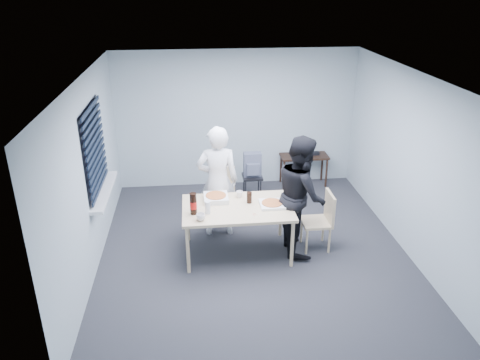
{
  "coord_description": "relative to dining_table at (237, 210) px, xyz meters",
  "views": [
    {
      "loc": [
        -0.84,
        -5.98,
        3.78
      ],
      "look_at": [
        -0.19,
        0.1,
        1.1
      ],
      "focal_mm": 35.0,
      "sensor_mm": 36.0,
      "label": 1
    }
  ],
  "objects": [
    {
      "name": "dining_table",
      "position": [
        0.0,
        0.0,
        0.0
      ],
      "size": [
        1.56,
        0.99,
        0.76
      ],
      "color": "#CCBC88",
      "rests_on": "ground"
    },
    {
      "name": "mug_b",
      "position": [
        0.06,
        0.31,
        0.11
      ],
      "size": [
        0.1,
        0.1,
        0.09
      ],
      "primitive_type": "imported",
      "color": "white",
      "rests_on": "dining_table"
    },
    {
      "name": "room",
      "position": [
        -1.95,
        0.46,
        0.74
      ],
      "size": [
        5.0,
        5.0,
        5.0
      ],
      "color": "#2E2E33",
      "rests_on": "ground"
    },
    {
      "name": "pizza_box_b",
      "position": [
        0.5,
        -0.01,
        0.08
      ],
      "size": [
        0.35,
        0.35,
        0.05
      ],
      "rotation": [
        0.0,
        0.0,
        0.28
      ],
      "color": "white",
      "rests_on": "dining_table"
    },
    {
      "name": "chair_far",
      "position": [
        -0.13,
        1.12,
        -0.19
      ],
      "size": [
        0.42,
        0.42,
        0.89
      ],
      "color": "#CCBC88",
      "rests_on": "ground"
    },
    {
      "name": "mug_a",
      "position": [
        -0.53,
        -0.35,
        0.11
      ],
      "size": [
        0.17,
        0.17,
        0.1
      ],
      "primitive_type": "imported",
      "rotation": [
        0.0,
        0.0,
        0.52
      ],
      "color": "white",
      "rests_on": "dining_table"
    },
    {
      "name": "cola_glass",
      "position": [
        0.18,
        0.11,
        0.14
      ],
      "size": [
        0.1,
        0.1,
        0.17
      ],
      "primitive_type": "cylinder",
      "rotation": [
        0.0,
        0.0,
        -0.37
      ],
      "color": "black",
      "rests_on": "dining_table"
    },
    {
      "name": "backpack",
      "position": [
        0.45,
        1.72,
        -0.0
      ],
      "size": [
        0.31,
        0.23,
        0.44
      ],
      "rotation": [
        0.0,
        0.0,
        -0.3
      ],
      "color": "slate",
      "rests_on": "stool"
    },
    {
      "name": "chair_right",
      "position": [
        1.26,
        0.02,
        -0.19
      ],
      "size": [
        0.42,
        0.42,
        0.89
      ],
      "color": "#CCBC88",
      "rests_on": "ground"
    },
    {
      "name": "soda_bottle",
      "position": [
        -0.62,
        -0.15,
        0.21
      ],
      "size": [
        0.1,
        0.1,
        0.31
      ],
      "rotation": [
        0.0,
        0.0,
        -0.2
      ],
      "color": "black",
      "rests_on": "dining_table"
    },
    {
      "name": "rubber_band",
      "position": [
        0.21,
        -0.25,
        0.06
      ],
      "size": [
        0.05,
        0.05,
        0.0
      ],
      "primitive_type": "torus",
      "rotation": [
        0.0,
        0.0,
        -0.02
      ],
      "color": "red",
      "rests_on": "dining_table"
    },
    {
      "name": "stool",
      "position": [
        0.45,
        1.74,
        -0.32
      ],
      "size": [
        0.35,
        0.35,
        0.49
      ],
      "color": "black",
      "rests_on": "ground"
    },
    {
      "name": "pizza_box_a",
      "position": [
        -0.29,
        0.24,
        0.1
      ],
      "size": [
        0.35,
        0.35,
        0.09
      ],
      "rotation": [
        0.0,
        0.0,
        -0.29
      ],
      "color": "white",
      "rests_on": "dining_table"
    },
    {
      "name": "person_black",
      "position": [
        0.93,
        0.04,
        0.18
      ],
      "size": [
        0.47,
        0.86,
        1.77
      ],
      "primitive_type": "imported",
      "rotation": [
        0.0,
        0.0,
        1.57
      ],
      "color": "black",
      "rests_on": "ground"
    },
    {
      "name": "black_box",
      "position": [
        1.75,
        2.35,
        -0.06
      ],
      "size": [
        0.16,
        0.13,
        0.06
      ],
      "primitive_type": "cube",
      "rotation": [
        0.0,
        0.0,
        -0.26
      ],
      "color": "black",
      "rests_on": "side_table"
    },
    {
      "name": "plastic_cups",
      "position": [
        -0.43,
        -0.15,
        0.15
      ],
      "size": [
        0.1,
        0.1,
        0.18
      ],
      "primitive_type": "cylinder",
      "rotation": [
        0.0,
        0.0,
        -0.33
      ],
      "color": "silver",
      "rests_on": "dining_table"
    },
    {
      "name": "person_white",
      "position": [
        -0.24,
        0.64,
        0.18
      ],
      "size": [
        0.65,
        0.42,
        1.77
      ],
      "primitive_type": "imported",
      "rotation": [
        0.0,
        0.0,
        3.14
      ],
      "color": "silver",
      "rests_on": "ground"
    },
    {
      "name": "side_table",
      "position": [
        1.53,
        2.34,
        -0.17
      ],
      "size": [
        0.91,
        0.41,
        0.61
      ],
      "color": "black",
      "rests_on": "ground"
    },
    {
      "name": "papers",
      "position": [
        1.38,
        2.33,
        -0.09
      ],
      "size": [
        0.24,
        0.32,
        0.0
      ],
      "primitive_type": "cube",
      "rotation": [
        0.0,
        0.0,
        0.07
      ],
      "color": "white",
      "rests_on": "side_table"
    }
  ]
}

